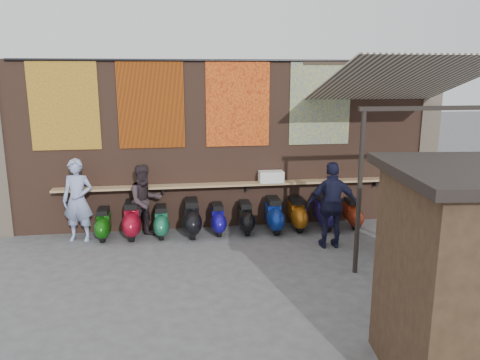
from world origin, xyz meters
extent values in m
plane|color=#474749|center=(0.00, 0.00, 0.00)|extent=(70.00, 70.00, 0.00)
cube|color=brown|center=(0.00, 2.70, 2.00)|extent=(10.00, 0.40, 4.00)
cube|color=#4C4238|center=(5.20, 2.70, 2.00)|extent=(0.50, 0.50, 4.00)
cube|color=#9E7A51|center=(0.00, 2.33, 1.10)|extent=(8.00, 0.32, 0.05)
cube|color=white|center=(1.08, 2.30, 1.26)|extent=(0.59, 0.31, 0.27)
cube|color=maroon|center=(-3.60, 2.48, 3.00)|extent=(1.50, 0.02, 2.00)
cube|color=#CC4F0C|center=(-1.70, 2.48, 3.00)|extent=(1.50, 0.02, 2.00)
cube|color=orange|center=(0.30, 2.48, 3.00)|extent=(1.50, 0.02, 2.00)
cube|color=#2A479A|center=(2.30, 2.48, 3.00)|extent=(1.50, 0.02, 2.00)
cylinder|color=black|center=(0.00, 2.47, 3.98)|extent=(9.50, 0.06, 0.06)
imported|color=#8998C8|center=(-3.37, 2.00, 0.94)|extent=(0.76, 0.57, 1.87)
imported|color=#2D2327|center=(-1.90, 2.00, 0.85)|extent=(1.03, 0.96, 1.70)
imported|color=black|center=(2.09, 0.76, 0.94)|extent=(1.13, 0.53, 1.88)
imported|color=#525156|center=(4.90, -0.07, 0.82)|extent=(1.22, 0.98, 1.65)
imported|color=#826652|center=(3.28, 0.03, 0.86)|extent=(1.00, 0.95, 1.72)
cube|color=gold|center=(2.56, -2.98, 1.85)|extent=(1.20, 0.17, 0.50)
cube|color=#473321|center=(2.56, -2.98, 0.93)|extent=(1.96, 0.32, 0.06)
cube|color=beige|center=(3.50, 0.90, 3.55)|extent=(3.20, 3.28, 0.97)
cube|color=#33261C|center=(3.50, 2.49, 3.95)|extent=(3.30, 0.08, 0.12)
cube|color=black|center=(3.50, -0.60, 3.08)|extent=(3.00, 0.08, 0.08)
cylinder|color=black|center=(2.10, -0.60, 1.55)|extent=(0.09, 0.09, 3.10)
camera|label=1|loc=(-1.28, -8.46, 3.68)|focal=35.00mm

